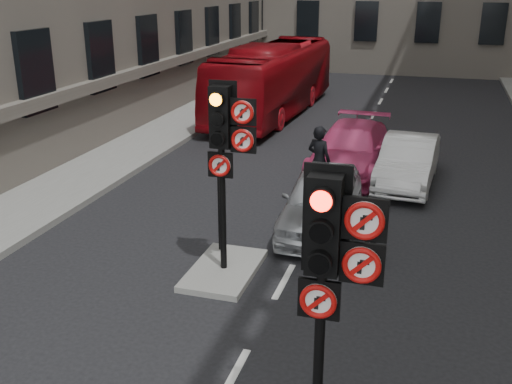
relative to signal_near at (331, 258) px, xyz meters
The scene contains 11 objects.
pavement_left 14.24m from the signal_near, 128.28° to the left, with size 3.00×50.00×0.16m, color gray.
centre_island 5.44m from the signal_near, 123.83° to the left, with size 1.20×2.00×0.12m, color gray.
signal_near is the anchor object (origin of this frame).
signal_far 4.77m from the signal_near, 123.02° to the left, with size 0.91×0.40×3.58m.
car_silver 7.11m from the signal_near, 101.08° to the left, with size 1.63×4.04×1.38m, color #B2B5BB.
car_white 10.63m from the signal_near, 88.04° to the left, with size 1.38×3.97×1.31m, color white.
car_pink 11.29m from the signal_near, 96.75° to the left, with size 1.94×4.78×1.39m, color #D73F79.
bus_red 18.92m from the signal_near, 107.00° to the left, with size 2.41×10.31×2.87m, color maroon.
motorcycle 5.45m from the signal_near, 90.45° to the left, with size 0.44×1.56×0.94m, color black.
motorcyclist 9.21m from the signal_near, 101.52° to the left, with size 0.68×0.44×1.85m, color black.
info_sign 5.76m from the signal_near, 122.64° to the left, with size 0.33×0.13×1.91m.
Camera 1 is at (2.38, -4.73, 5.39)m, focal length 42.00 mm.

